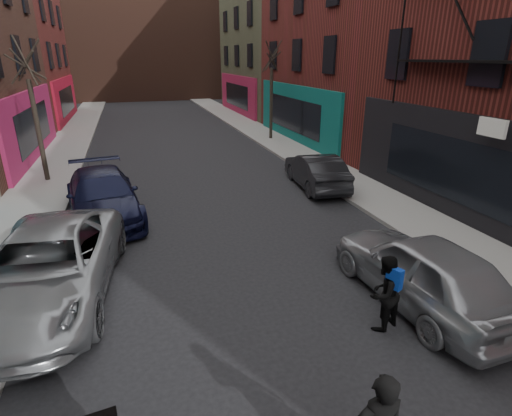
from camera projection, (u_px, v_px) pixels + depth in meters
sidewalk_left at (76, 133)px, 28.05m from camera, size 2.50×84.00×0.13m
sidewalk_right at (246, 125)px, 31.55m from camera, size 2.50×84.00×0.13m
building_far at (141, 41)px, 50.51m from camera, size 40.00×10.00×14.00m
tree_left_far at (33, 103)px, 16.19m from camera, size 2.00×2.00×6.50m
tree_right_far at (271, 84)px, 24.95m from camera, size 2.00×2.00×6.80m
parked_left_far at (48, 267)px, 8.78m from camera, size 3.34×6.07×1.61m
parked_left_end at (103, 196)px, 13.35m from camera, size 2.85×5.60×1.56m
parked_right_far at (423, 270)px, 8.65m from camera, size 2.10×4.79×1.60m
parked_right_end at (316, 171)px, 16.48m from camera, size 1.94×4.45×1.42m
pedestrian at (384, 293)px, 7.81m from camera, size 0.93×0.83×1.59m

